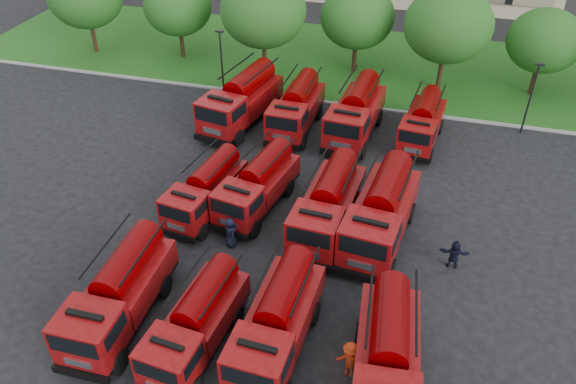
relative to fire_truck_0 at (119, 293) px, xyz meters
The scene contains 26 objects.
ground 8.35m from the fire_truck_0, 39.45° to the left, with size 140.00×140.00×0.00m, color black.
lawn 31.87m from the fire_truck_0, 78.55° to the left, with size 70.00×16.00×0.12m, color #1B4F15.
curb 24.00m from the fire_truck_0, 74.70° to the left, with size 70.00×0.30×0.14m, color gray.
tree_1 29.96m from the fire_truck_0, 108.95° to the left, with size 5.71×5.71×6.98m.
tree_2 27.01m from the fire_truck_0, 93.60° to the left, with size 6.72×6.72×8.22m.
tree_3 29.84m from the fire_truck_0, 79.68° to the left, with size 5.88×5.88×7.19m.
tree_4 30.53m from the fire_truck_0, 66.02° to the left, with size 6.55×6.55×8.01m.
tree_5 34.70m from the fire_truck_0, 56.05° to the left, with size 5.46×5.46×6.68m.
lamp_post_0 22.73m from the fire_truck_0, 99.33° to the left, with size 0.60×0.25×5.11m.
lamp_post_1 28.96m from the fire_truck_0, 50.72° to the left, with size 0.60×0.25×5.11m.
fire_truck_0 is the anchor object (origin of this frame).
fire_truck_1 3.87m from the fire_truck_0, ahead, with size 2.83×6.56×2.90m.
fire_truck_2 7.14m from the fire_truck_0, ahead, with size 2.80×7.06×3.17m.
fire_truck_3 11.79m from the fire_truck_0, ahead, with size 3.12×7.35×3.26m.
fire_truck_4 8.47m from the fire_truck_0, 85.72° to the left, with size 3.08×6.57×2.88m.
fire_truck_5 10.10m from the fire_truck_0, 70.95° to the left, with size 3.47×6.97×3.03m.
fire_truck_6 11.44m from the fire_truck_0, 48.85° to the left, with size 3.06×7.46×3.33m.
fire_truck_7 13.46m from the fire_truck_0, 39.90° to the left, with size 3.49×7.97×3.52m.
fire_truck_8 18.50m from the fire_truck_0, 92.40° to the left, with size 4.14×8.32×3.62m.
fire_truck_9 19.08m from the fire_truck_0, 80.65° to the left, with size 2.74×7.14×3.22m.
fire_truck_10 20.31m from the fire_truck_0, 69.25° to the left, with size 3.26×7.78×3.46m.
fire_truck_11 22.54m from the fire_truck_0, 58.94° to the left, with size 2.88×6.62×2.93m.
firefighter_1 4.70m from the fire_truck_0, 30.42° to the right, with size 0.95×0.52×1.95m, color #B12C0D.
firefighter_3 10.50m from the fire_truck_0, ahead, with size 1.18×0.61×1.83m, color #B12C0D.
firefighter_4 6.84m from the fire_truck_0, 63.75° to the left, with size 0.87×0.57×1.78m, color black.
firefighter_5 16.12m from the fire_truck_0, 27.61° to the left, with size 1.49×0.64×1.61m, color black.
Camera 1 is at (5.41, -19.79, 19.81)m, focal length 35.00 mm.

